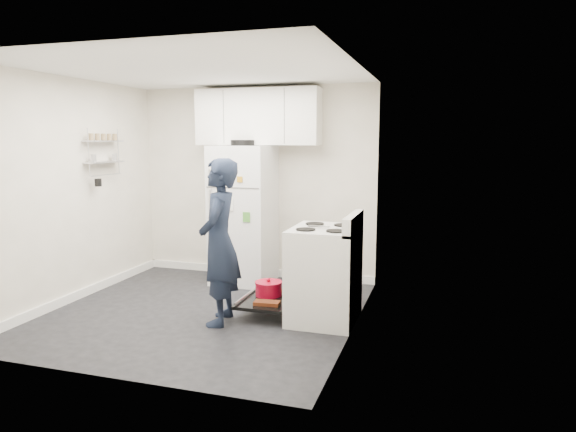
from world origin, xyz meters
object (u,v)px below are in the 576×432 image
(refrigerator, at_px, (244,214))
(person, at_px, (219,242))
(open_oven_door, at_px, (269,295))
(electric_range, at_px, (323,275))

(refrigerator, distance_m, person, 1.52)
(open_oven_door, height_order, person, person)
(electric_range, xyz_separation_m, person, (-0.96, -0.38, 0.35))
(refrigerator, bearing_deg, person, -77.07)
(open_oven_door, xyz_separation_m, person, (-0.36, -0.43, 0.63))
(refrigerator, height_order, person, refrigerator)
(electric_range, xyz_separation_m, open_oven_door, (-0.60, 0.05, -0.28))
(electric_range, bearing_deg, open_oven_door, 175.03)
(electric_range, height_order, refrigerator, refrigerator)
(open_oven_door, bearing_deg, person, -129.92)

